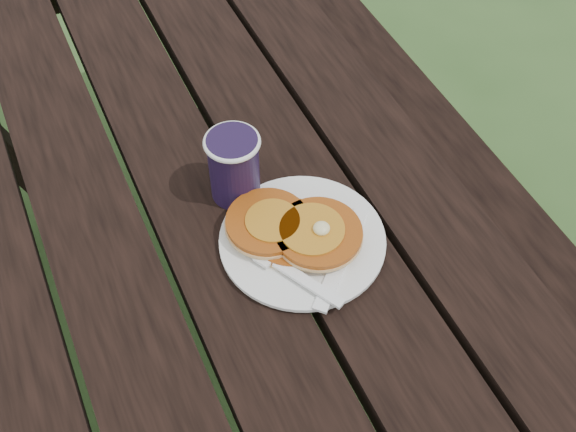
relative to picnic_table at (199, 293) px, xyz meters
name	(u,v)px	position (x,y,z in m)	size (l,w,h in m)	color
ground	(214,378)	(0.00, 0.00, -0.37)	(60.00, 60.00, 0.00)	#304E21
picnic_table	(199,293)	(0.00, 0.00, 0.00)	(1.36, 1.80, 0.75)	black
plate	(302,241)	(0.11, -0.23, 0.39)	(0.23, 0.23, 0.01)	white
pancake_stack	(294,230)	(0.10, -0.22, 0.41)	(0.17, 0.17, 0.04)	#AC4F13
knife	(341,258)	(0.14, -0.28, 0.39)	(0.02, 0.18, 0.01)	white
fork	(308,283)	(0.08, -0.30, 0.40)	(0.03, 0.16, 0.01)	white
coffee_cup	(234,164)	(0.06, -0.10, 0.44)	(0.08, 0.08, 0.11)	black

